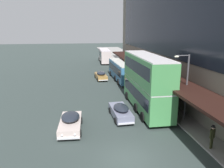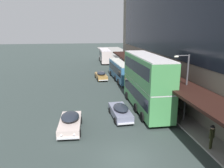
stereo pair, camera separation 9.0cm
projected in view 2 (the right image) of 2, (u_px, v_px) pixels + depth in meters
name	position (u px, v px, depth m)	size (l,w,h in m)	color
ground	(126.00, 158.00, 15.27)	(240.00, 240.00, 0.00)	#313C3A
transit_bus_kerbside_front	(146.00, 81.00, 23.79)	(2.83, 10.72, 6.05)	#489552
transit_bus_kerbside_rear	(105.00, 55.00, 57.49)	(2.89, 9.97, 3.44)	beige
transit_bus_kerbside_far	(121.00, 70.00, 37.85)	(2.87, 10.85, 3.21)	teal
sedan_trailing_near	(101.00, 75.00, 38.64)	(2.00, 4.85, 1.45)	olive
sedan_second_mid	(70.00, 122.00, 19.42)	(2.15, 4.68, 1.48)	beige
sedan_trailing_mid	(120.00, 111.00, 22.01)	(1.91, 4.75, 1.42)	slate
pedestrian_at_kerb	(212.00, 136.00, 16.00)	(0.53, 0.42, 1.86)	black
street_lamp	(185.00, 83.00, 20.47)	(1.50, 0.28, 6.38)	#4C4C51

